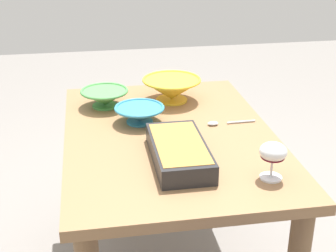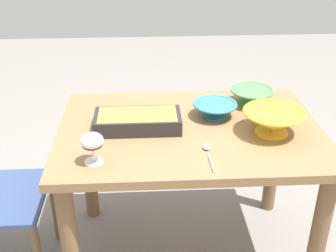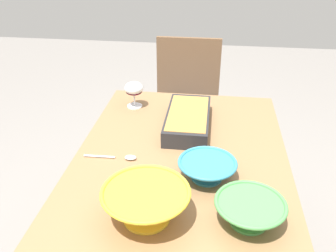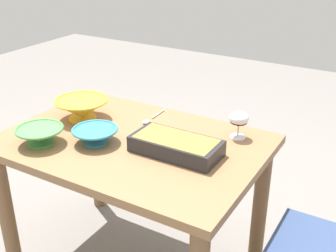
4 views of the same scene
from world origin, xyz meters
The scene contains 8 objects.
ground_plane centered at (0.00, 0.00, 0.00)m, with size 8.00×8.00×0.00m, color gray.
dining_table centered at (0.00, 0.00, 0.61)m, with size 1.17×0.81×0.74m.
wine_glass centered at (0.40, 0.27, 0.83)m, with size 0.09×0.09×0.13m.
casserole_dish centered at (0.23, -0.01, 0.78)m, with size 0.38×0.18×0.07m.
mixing_bowl centered at (-0.35, 0.07, 0.80)m, with size 0.27×0.27×0.11m.
small_bowl centered at (-0.33, -0.23, 0.78)m, with size 0.21×0.21×0.08m.
serving_bowl centered at (-0.13, -0.10, 0.78)m, with size 0.21×0.21×0.07m.
serving_spoon centered at (-0.05, 0.22, 0.74)m, with size 0.03×0.20×0.01m.
Camera 2 is at (0.20, 1.70, 1.64)m, focal length 46.29 mm.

